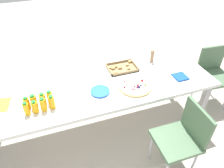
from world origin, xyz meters
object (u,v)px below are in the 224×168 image
Objects in this scene: juice_bottle_1 at (35,107)px; cardboard_tube at (152,56)px; juice_bottle_6 at (43,100)px; party_table at (98,89)px; juice_bottle_4 at (27,103)px; juice_bottle_3 at (52,102)px; fruit_pizza at (135,86)px; chair_end at (213,72)px; chair_near_right at (183,136)px; plate_stack at (100,91)px; napkin_stack at (180,77)px; juice_bottle_5 at (34,102)px; juice_bottle_7 at (50,98)px; juice_bottle_0 at (26,109)px; juice_bottle_2 at (43,105)px; snack_tray at (121,68)px.

juice_bottle_1 is 1.49m from cardboard_tube.
party_table is at bearing 11.56° from juice_bottle_6.
cardboard_tube is at bearing 13.24° from juice_bottle_4.
fruit_pizza is at bearing 2.12° from juice_bottle_3.
party_table is at bearing 6.03° from chair_end.
chair_near_right reaches higher than plate_stack.
party_table is at bearing 169.81° from napkin_stack.
juice_bottle_5 is 1.00× the size of juice_bottle_7.
cardboard_tube reaches higher than juice_bottle_5.
juice_bottle_3 is at bearing 2.45° from juice_bottle_1.
juice_bottle_5 is (0.07, 0.08, 0.00)m from juice_bottle_0.
juice_bottle_6 is at bearing -0.72° from juice_bottle_4.
party_table is 15.75× the size of cardboard_tube.
plate_stack reaches higher than party_table.
juice_bottle_4 is at bearing 178.25° from napkin_stack.
juice_bottle_3 is at bearing 4.31° from juice_bottle_2.
juice_bottle_1 is 0.91× the size of juice_bottle_2.
fruit_pizza is 0.38m from snack_tray.
juice_bottle_0 is at bearing 68.95° from chair_near_right.
plate_stack is (-0.37, -0.34, -0.00)m from snack_tray.
party_table is 17.32× the size of juice_bottle_5.
party_table is at bearing 41.09° from chair_near_right.
juice_bottle_4 reaches higher than napkin_stack.
juice_bottle_1 is at bearing -134.83° from juice_bottle_6.
plate_stack reaches higher than napkin_stack.
juice_bottle_5 is at bearing -176.10° from juice_bottle_6.
cardboard_tube is at bearing 15.41° from juice_bottle_7.
juice_bottle_4 is (-1.36, 0.63, 0.30)m from chair_near_right.
chair_end reaches higher than plate_stack.
juice_bottle_1 reaches higher than juice_bottle_4.
juice_bottle_5 is 1.08m from snack_tray.
juice_bottle_3 reaches higher than juice_bottle_6.
chair_near_right is at bearing -27.40° from juice_bottle_6.
juice_bottle_5 is at bearing -6.49° from juice_bottle_4.
juice_bottle_7 reaches higher than party_table.
party_table is 7.25× the size of fruit_pizza.
snack_tray is at bearing 22.22° from juice_bottle_1.
juice_bottle_3 is at bearing -42.55° from juice_bottle_6.
party_table is 17.29× the size of juice_bottle_2.
juice_bottle_3 reaches higher than party_table.
snack_tray is (1.02, 0.42, -0.05)m from juice_bottle_1.
cardboard_tube is at bearing 16.14° from juice_bottle_0.
juice_bottle_5 is 0.08m from juice_bottle_6.
chair_end is 2.27m from juice_bottle_6.
juice_bottle_1 is at bearing 10.34° from chair_end.
plate_stack is at bearing -155.70° from cardboard_tube.
party_table is 3.12× the size of chair_near_right.
juice_bottle_0 is 0.23m from juice_bottle_7.
cardboard_tube reaches higher than snack_tray.
napkin_stack is (0.56, -0.01, -0.00)m from fruit_pizza.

